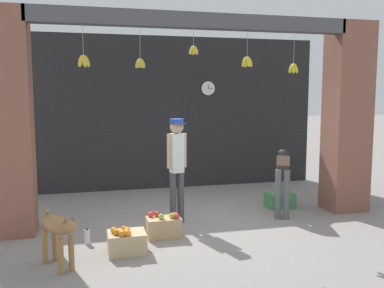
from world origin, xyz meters
name	(u,v)px	position (x,y,z in m)	size (l,w,h in m)	color
ground_plane	(198,225)	(0.00, 0.00, 0.00)	(60.00, 60.00, 0.00)	gray
shop_back_wall	(165,113)	(0.00, 2.93, 1.70)	(7.05, 0.12, 3.40)	#232326
shop_pillar_left	(8,123)	(-2.88, 0.30, 1.70)	(0.70, 0.60, 3.40)	brown
shop_pillar_right	(347,118)	(2.88, 0.30, 1.70)	(0.70, 0.60, 3.40)	brown
storefront_awning	(197,23)	(0.00, 0.12, 3.25)	(5.15, 0.25, 0.93)	#4C4C51
dog	(58,230)	(-2.11, -1.24, 0.49)	(0.51, 0.77, 0.71)	#9E7042
shopkeeper	(177,161)	(-0.31, 0.24, 1.04)	(0.34, 0.30, 1.74)	#424247
worker_stooping	(283,173)	(1.59, 0.23, 0.75)	(0.52, 0.81, 1.12)	#56565B
fruit_crate_oranges	(126,242)	(-1.26, -0.93, 0.16)	(0.51, 0.40, 0.37)	tan
fruit_crate_apples	(164,226)	(-0.65, -0.42, 0.16)	(0.50, 0.33, 0.38)	tan
produce_box_green	(280,200)	(1.78, 0.69, 0.14)	(0.50, 0.37, 0.29)	#42844C
water_bottle	(87,236)	(-1.77, -0.44, 0.11)	(0.08, 0.08, 0.23)	silver
wall_clock	(208,88)	(0.99, 2.85, 2.26)	(0.33, 0.03, 0.33)	black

